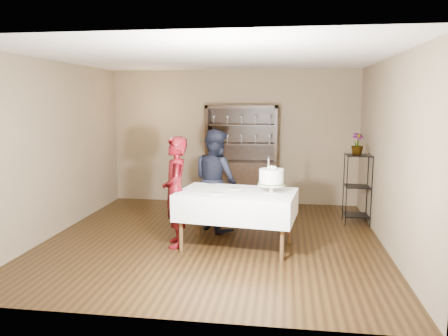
{
  "coord_description": "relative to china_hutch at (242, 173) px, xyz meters",
  "views": [
    {
      "loc": [
        1.06,
        -6.32,
        2.09
      ],
      "look_at": [
        0.15,
        0.1,
        1.09
      ],
      "focal_mm": 35.0,
      "sensor_mm": 36.0,
      "label": 1
    }
  ],
  "objects": [
    {
      "name": "floor",
      "position": [
        -0.2,
        -2.25,
        -0.66
      ],
      "size": [
        5.0,
        5.0,
        0.0
      ],
      "primitive_type": "plane",
      "color": "black",
      "rests_on": "ground"
    },
    {
      "name": "ceiling",
      "position": [
        -0.2,
        -2.25,
        2.04
      ],
      "size": [
        5.0,
        5.0,
        0.0
      ],
      "primitive_type": "plane",
      "rotation": [
        3.14,
        0.0,
        0.0
      ],
      "color": "silver",
      "rests_on": "back_wall"
    },
    {
      "name": "back_wall",
      "position": [
        -0.2,
        0.25,
        0.69
      ],
      "size": [
        5.0,
        0.02,
        2.7
      ],
      "primitive_type": "cube",
      "color": "brown",
      "rests_on": "floor"
    },
    {
      "name": "wall_left",
      "position": [
        -2.7,
        -2.25,
        0.69
      ],
      "size": [
        0.02,
        5.0,
        2.7
      ],
      "primitive_type": "cube",
      "color": "brown",
      "rests_on": "floor"
    },
    {
      "name": "wall_right",
      "position": [
        2.3,
        -2.25,
        0.69
      ],
      "size": [
        0.02,
        5.0,
        2.7
      ],
      "primitive_type": "cube",
      "color": "brown",
      "rests_on": "floor"
    },
    {
      "name": "china_hutch",
      "position": [
        0.0,
        0.0,
        0.0
      ],
      "size": [
        1.4,
        0.48,
        2.0
      ],
      "color": "black",
      "rests_on": "floor"
    },
    {
      "name": "plant_etagere",
      "position": [
        2.08,
        -1.05,
        -0.01
      ],
      "size": [
        0.42,
        0.42,
        1.2
      ],
      "color": "black",
      "rests_on": "floor"
    },
    {
      "name": "cake_table",
      "position": [
        0.19,
        -2.55,
        -0.04
      ],
      "size": [
        1.75,
        1.2,
        0.82
      ],
      "rotation": [
        0.0,
        0.0,
        -0.13
      ],
      "color": "silver",
      "rests_on": "floor"
    },
    {
      "name": "woman",
      "position": [
        -0.69,
        -2.6,
        0.13
      ],
      "size": [
        0.53,
        0.67,
        1.59
      ],
      "primitive_type": "imported",
      "rotation": [
        0.0,
        0.0,
        -1.28
      ],
      "color": "#36040E",
      "rests_on": "floor"
    },
    {
      "name": "man",
      "position": [
        -0.25,
        -1.72,
        0.16
      ],
      "size": [
        1.0,
        1.01,
        1.64
      ],
      "primitive_type": "imported",
      "rotation": [
        0.0,
        0.0,
        2.35
      ],
      "color": "black",
      "rests_on": "floor"
    },
    {
      "name": "cake",
      "position": [
        0.67,
        -2.56,
        0.36
      ],
      "size": [
        0.41,
        0.41,
        0.52
      ],
      "rotation": [
        0.0,
        0.0,
        -0.23
      ],
      "color": "silver",
      "rests_on": "cake_table"
    },
    {
      "name": "plate_near",
      "position": [
        -0.08,
        -2.75,
        0.16
      ],
      "size": [
        0.25,
        0.25,
        0.01
      ],
      "primitive_type": "cylinder",
      "rotation": [
        0.0,
        0.0,
        -0.34
      ],
      "color": "silver",
      "rests_on": "cake_table"
    },
    {
      "name": "plate_far",
      "position": [
        0.13,
        -2.38,
        0.16
      ],
      "size": [
        0.24,
        0.24,
        0.01
      ],
      "primitive_type": "cylinder",
      "rotation": [
        0.0,
        0.0,
        -0.35
      ],
      "color": "silver",
      "rests_on": "cake_table"
    },
    {
      "name": "potted_plant",
      "position": [
        2.05,
        -1.06,
        0.71
      ],
      "size": [
        0.27,
        0.27,
        0.37
      ],
      "primitive_type": "imported",
      "rotation": [
        0.0,
        0.0,
        0.35
      ],
      "color": "#466430",
      "rests_on": "plant_etagere"
    }
  ]
}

